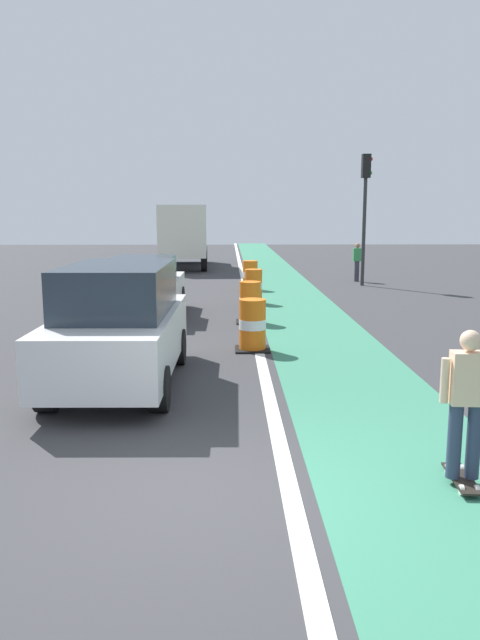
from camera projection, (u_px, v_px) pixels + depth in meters
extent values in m
plane|color=#38383A|center=(204.00, 495.00, 6.35)|extent=(100.00, 100.00, 0.00)
cube|color=#387F60|center=(301.00, 311.00, 18.21)|extent=(2.50, 80.00, 0.01)
cube|color=silver|center=(250.00, 311.00, 18.18)|extent=(0.20, 80.00, 0.01)
cube|color=black|center=(462.00, 478.00, 6.59)|extent=(0.28, 0.81, 0.02)
cylinder|color=silver|center=(477.00, 490.00, 6.34)|extent=(0.05, 0.11, 0.11)
cylinder|color=silver|center=(462.00, 490.00, 6.35)|extent=(0.05, 0.11, 0.11)
cylinder|color=silver|center=(461.00, 470.00, 6.85)|extent=(0.05, 0.11, 0.11)
cylinder|color=silver|center=(447.00, 469.00, 6.86)|extent=(0.05, 0.11, 0.11)
cylinder|color=#2D3851|center=(474.00, 441.00, 6.52)|extent=(0.15, 0.15, 0.82)
cylinder|color=#2D3851|center=(454.00, 441.00, 6.53)|extent=(0.15, 0.15, 0.82)
cube|color=beige|center=(468.00, 378.00, 6.40)|extent=(0.37, 0.25, 0.56)
cylinder|color=beige|center=(445.00, 380.00, 6.42)|extent=(0.09, 0.09, 0.48)
sphere|color=beige|center=(471.00, 341.00, 6.33)|extent=(0.22, 0.22, 0.22)
cube|color=silver|center=(120.00, 339.00, 10.30)|extent=(1.90, 4.62, 0.90)
cube|color=#232D38|center=(119.00, 289.00, 10.15)|extent=(1.66, 2.87, 0.80)
cylinder|color=black|center=(92.00, 347.00, 11.78)|extent=(0.29, 0.68, 0.68)
cylinder|color=black|center=(178.00, 347.00, 11.78)|extent=(0.29, 0.68, 0.68)
cylinder|color=black|center=(47.00, 389.00, 8.97)|extent=(0.29, 0.68, 0.68)
cylinder|color=black|center=(159.00, 389.00, 8.98)|extent=(0.29, 0.68, 0.68)
cube|color=silver|center=(146.00, 291.00, 17.22)|extent=(1.88, 4.12, 0.72)
cube|color=#232D38|center=(144.00, 268.00, 16.86)|extent=(1.63, 1.74, 0.64)
cylinder|color=black|center=(125.00, 298.00, 18.53)|extent=(0.29, 0.68, 0.68)
cylinder|color=black|center=(179.00, 298.00, 18.54)|extent=(0.29, 0.68, 0.68)
cylinder|color=black|center=(108.00, 311.00, 16.02)|extent=(0.29, 0.68, 0.68)
cylinder|color=black|center=(171.00, 311.00, 16.04)|extent=(0.29, 0.68, 0.68)
cylinder|color=orange|center=(252.00, 339.00, 12.98)|extent=(0.56, 0.56, 0.42)
cylinder|color=white|center=(252.00, 324.00, 12.93)|extent=(0.57, 0.57, 0.21)
cylinder|color=orange|center=(253.00, 309.00, 12.87)|extent=(0.56, 0.56, 0.42)
cube|color=black|center=(252.00, 349.00, 13.02)|extent=(0.73, 0.73, 0.04)
cylinder|color=orange|center=(250.00, 313.00, 16.26)|extent=(0.56, 0.56, 0.42)
cylinder|color=white|center=(250.00, 301.00, 16.20)|extent=(0.57, 0.57, 0.21)
cylinder|color=orange|center=(250.00, 290.00, 16.15)|extent=(0.56, 0.56, 0.42)
cube|color=black|center=(250.00, 322.00, 16.30)|extent=(0.73, 0.73, 0.04)
cylinder|color=orange|center=(253.00, 295.00, 19.75)|extent=(0.56, 0.56, 0.42)
cylinder|color=white|center=(253.00, 286.00, 19.70)|extent=(0.57, 0.57, 0.21)
cylinder|color=orange|center=(254.00, 276.00, 19.65)|extent=(0.56, 0.56, 0.42)
cube|color=black|center=(253.00, 302.00, 19.79)|extent=(0.73, 0.73, 0.04)
cylinder|color=orange|center=(250.00, 283.00, 23.21)|extent=(0.56, 0.56, 0.42)
cylinder|color=white|center=(250.00, 275.00, 23.16)|extent=(0.57, 0.57, 0.21)
cylinder|color=orange|center=(250.00, 266.00, 23.10)|extent=(0.56, 0.56, 0.42)
cube|color=black|center=(250.00, 289.00, 23.25)|extent=(0.73, 0.73, 0.04)
cube|color=silver|center=(184.00, 230.00, 31.48)|extent=(2.48, 5.67, 2.50)
cube|color=#19478C|center=(187.00, 236.00, 35.35)|extent=(2.26, 1.97, 2.10)
cylinder|color=black|center=(169.00, 255.00, 35.28)|extent=(0.33, 0.97, 0.96)
cylinder|color=black|center=(205.00, 255.00, 35.38)|extent=(0.33, 0.97, 0.96)
cylinder|color=black|center=(162.00, 262.00, 30.31)|extent=(0.33, 0.97, 0.96)
cylinder|color=black|center=(204.00, 261.00, 30.42)|extent=(0.33, 0.97, 0.96)
cylinder|color=#2D2D2D|center=(364.00, 232.00, 24.20)|extent=(0.14, 0.14, 4.20)
cube|color=black|center=(366.00, 166.00, 23.75)|extent=(0.32, 0.32, 0.90)
sphere|color=red|center=(371.00, 159.00, 23.71)|extent=(0.16, 0.16, 0.16)
sphere|color=green|center=(370.00, 173.00, 23.80)|extent=(0.16, 0.16, 0.16)
cylinder|color=#33333D|center=(357.00, 271.00, 25.90)|extent=(0.20, 0.20, 0.86)
cube|color=#338C4C|center=(357.00, 255.00, 25.78)|extent=(0.34, 0.20, 0.54)
sphere|color=#9E7051|center=(358.00, 246.00, 25.71)|extent=(0.20, 0.20, 0.20)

